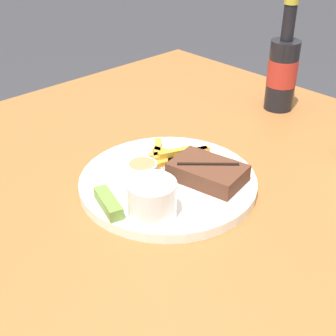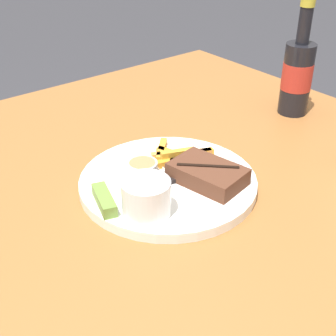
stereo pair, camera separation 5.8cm
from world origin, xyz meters
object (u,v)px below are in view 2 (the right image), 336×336
at_px(coleslaw_cup, 146,196).
at_px(pickle_spear, 106,201).
at_px(fork_utensil, 156,155).
at_px(beer_bottle, 297,74).
at_px(dinner_plate, 168,182).
at_px(knife_utensil, 191,175).
at_px(dipping_sauce_cup, 143,169).
at_px(steak_portion, 208,174).

distance_m(coleslaw_cup, pickle_spear, 0.07).
height_order(fork_utensil, beer_bottle, beer_bottle).
height_order(coleslaw_cup, fork_utensil, coleslaw_cup).
relative_size(dinner_plate, beer_bottle, 1.19).
bearing_deg(coleslaw_cup, knife_utensil, 106.21).
relative_size(coleslaw_cup, beer_bottle, 0.29).
bearing_deg(dinner_plate, dipping_sauce_cup, -132.44).
height_order(pickle_spear, fork_utensil, pickle_spear).
height_order(steak_portion, knife_utensil, steak_portion).
distance_m(dinner_plate, fork_utensil, 0.08).
relative_size(steak_portion, fork_utensil, 1.05).
bearing_deg(fork_utensil, pickle_spear, -41.53).
height_order(dinner_plate, beer_bottle, beer_bottle).
height_order(dipping_sauce_cup, pickle_spear, dipping_sauce_cup).
distance_m(knife_utensil, beer_bottle, 0.40).
height_order(coleslaw_cup, knife_utensil, coleslaw_cup).
xyz_separation_m(dinner_plate, steak_portion, (0.05, 0.05, 0.02)).
height_order(coleslaw_cup, dipping_sauce_cup, coleslaw_cup).
xyz_separation_m(steak_portion, dipping_sauce_cup, (-0.08, -0.08, 0.00)).
bearing_deg(knife_utensil, pickle_spear, -174.06).
height_order(steak_portion, beer_bottle, beer_bottle).
bearing_deg(fork_utensil, knife_utensil, 24.36).
xyz_separation_m(pickle_spear, fork_utensil, (-0.08, 0.16, -0.01)).
bearing_deg(dinner_plate, pickle_spear, -88.36).
xyz_separation_m(dinner_plate, fork_utensil, (-0.07, 0.03, 0.01)).
bearing_deg(pickle_spear, dipping_sauce_cup, 109.15).
bearing_deg(knife_utensil, dinner_plate, 159.67).
distance_m(pickle_spear, fork_utensil, 0.18).
relative_size(dipping_sauce_cup, fork_utensil, 0.40).
bearing_deg(steak_portion, fork_utensil, -173.15).
xyz_separation_m(dipping_sauce_cup, beer_bottle, (-0.04, 0.45, 0.06)).
distance_m(coleslaw_cup, knife_utensil, 0.13).
distance_m(steak_portion, dipping_sauce_cup, 0.11).
height_order(dipping_sauce_cup, fork_utensil, dipping_sauce_cup).
relative_size(dinner_plate, dipping_sauce_cup, 5.90).
height_order(fork_utensil, knife_utensil, knife_utensil).
bearing_deg(coleslaw_cup, pickle_spear, -143.55).
distance_m(dinner_plate, dipping_sauce_cup, 0.05).
height_order(dinner_plate, steak_portion, steak_portion).
bearing_deg(dipping_sauce_cup, knife_utensil, 52.25).
bearing_deg(knife_utensil, beer_bottle, 25.13).
relative_size(steak_portion, dipping_sauce_cup, 2.61).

